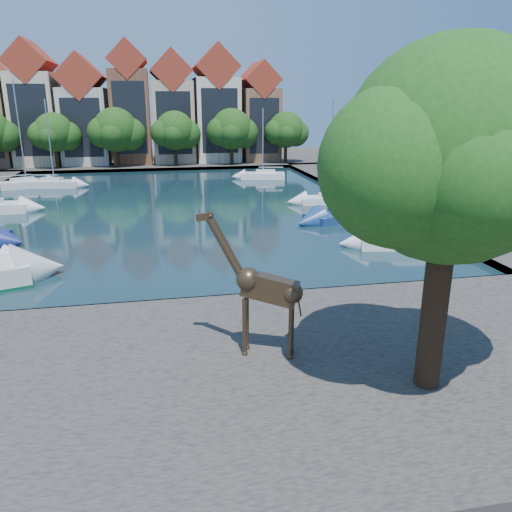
{
  "coord_description": "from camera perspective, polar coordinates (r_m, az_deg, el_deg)",
  "views": [
    {
      "loc": [
        -0.7,
        -21.94,
        9.3
      ],
      "look_at": [
        3.23,
        -2.0,
        2.96
      ],
      "focal_mm": 35.0,
      "sensor_mm": 36.0,
      "label": 1
    }
  ],
  "objects": [
    {
      "name": "townhouse_center",
      "position": [
        78.0,
        -14.13,
        16.15
      ],
      "size": [
        5.44,
        9.18,
        16.93
      ],
      "color": "brown",
      "rests_on": "far_quay"
    },
    {
      "name": "giraffe_statue",
      "position": [
        17.49,
        0.68,
        -3.61
      ],
      "size": [
        3.53,
        1.58,
        5.19
      ],
      "color": "#3D2E1E",
      "rests_on": "near_quay"
    },
    {
      "name": "sailboat_right_c",
      "position": [
        47.65,
        8.35,
        6.59
      ],
      "size": [
        5.7,
        2.17,
        9.33
      ],
      "color": "white",
      "rests_on": "water_basin"
    },
    {
      "name": "townhouse_east_inner",
      "position": [
        77.99,
        -9.52,
        15.95
      ],
      "size": [
        5.94,
        9.18,
        15.79
      ],
      "color": "tan",
      "rests_on": "far_quay"
    },
    {
      "name": "townhouse_east_mid",
      "position": [
        78.48,
        -4.59,
        16.41
      ],
      "size": [
        6.43,
        9.18,
        16.65
      ],
      "color": "beige",
      "rests_on": "far_quay"
    },
    {
      "name": "sailboat_right_d",
      "position": [
        62.14,
        0.78,
        9.35
      ],
      "size": [
        5.61,
        2.89,
        8.42
      ],
      "color": "white",
      "rests_on": "water_basin"
    },
    {
      "name": "far_tree_mid_east",
      "position": [
        72.61,
        -9.18,
        13.83
      ],
      "size": [
        7.02,
        5.4,
        7.52
      ],
      "color": "#332114",
      "rests_on": "far_quay"
    },
    {
      "name": "right_quay",
      "position": [
        53.41,
        17.94,
        6.74
      ],
      "size": [
        14.0,
        52.0,
        0.5
      ],
      "primitive_type": "cube",
      "color": "#4B4741",
      "rests_on": "ground"
    },
    {
      "name": "townhouse_east_end",
      "position": [
        79.52,
        0.26,
        15.75
      ],
      "size": [
        5.44,
        9.18,
        14.43
      ],
      "color": "brown",
      "rests_on": "far_quay"
    },
    {
      "name": "near_quay",
      "position": [
        17.48,
        -7.45,
        -14.02
      ],
      "size": [
        50.0,
        14.0,
        0.5
      ],
      "primitive_type": "cube",
      "color": "#4B4741",
      "rests_on": "ground"
    },
    {
      "name": "water_basin",
      "position": [
        46.87,
        -10.11,
        5.67
      ],
      "size": [
        38.0,
        50.0,
        0.08
      ],
      "primitive_type": "cube",
      "color": "black",
      "rests_on": "ground"
    },
    {
      "name": "sailboat_right_b",
      "position": [
        41.48,
        10.04,
        4.9
      ],
      "size": [
        7.32,
        5.13,
        9.34
      ],
      "color": "navy",
      "rests_on": "water_basin"
    },
    {
      "name": "ground",
      "position": [
        23.84,
        -8.62,
        -5.85
      ],
      "size": [
        160.0,
        160.0,
        0.0
      ],
      "primitive_type": "plane",
      "color": "#38332B",
      "rests_on": "ground"
    },
    {
      "name": "far_quay",
      "position": [
        78.46,
        -10.73,
        10.41
      ],
      "size": [
        60.0,
        16.0,
        0.5
      ],
      "primitive_type": "cube",
      "color": "#4B4741",
      "rests_on": "ground"
    },
    {
      "name": "sailboat_left_e",
      "position": [
        60.22,
        -22.04,
        7.84
      ],
      "size": [
        5.5,
        2.73,
        9.41
      ],
      "color": "silver",
      "rests_on": "water_basin"
    },
    {
      "name": "townhouse_west_mid",
      "position": [
        79.62,
        -23.83,
        15.16
      ],
      "size": [
        5.94,
        9.18,
        16.79
      ],
      "color": "beige",
      "rests_on": "far_quay"
    },
    {
      "name": "far_tree_far_east",
      "position": [
        74.95,
        3.51,
        14.07
      ],
      "size": [
        6.76,
        5.2,
        7.36
      ],
      "color": "#332114",
      "rests_on": "far_quay"
    },
    {
      "name": "far_tree_mid_west",
      "position": [
        72.73,
        -15.66,
        13.56
      ],
      "size": [
        7.8,
        6.0,
        8.0
      ],
      "color": "#332114",
      "rests_on": "far_quay"
    },
    {
      "name": "townhouse_west_inner",
      "position": [
        78.56,
        -18.97,
        15.01
      ],
      "size": [
        6.43,
        9.18,
        15.15
      ],
      "color": "beige",
      "rests_on": "far_quay"
    },
    {
      "name": "far_tree_east",
      "position": [
        73.35,
        -2.73,
        14.14
      ],
      "size": [
        7.54,
        5.8,
        7.84
      ],
      "color": "#332114",
      "rests_on": "far_quay"
    },
    {
      "name": "plane_tree",
      "position": [
        15.46,
        21.83,
        10.06
      ],
      "size": [
        8.32,
        6.4,
        10.62
      ],
      "color": "#332114",
      "rests_on": "near_quay"
    },
    {
      "name": "sailboat_left_d",
      "position": [
        61.3,
        -24.74,
        7.69
      ],
      "size": [
        5.94,
        4.12,
        11.36
      ],
      "color": "silver",
      "rests_on": "water_basin"
    },
    {
      "name": "far_tree_west",
      "position": [
        73.75,
        -22.01,
        12.83
      ],
      "size": [
        6.76,
        5.2,
        7.36
      ],
      "color": "#332114",
      "rests_on": "far_quay"
    },
    {
      "name": "sailboat_right_a",
      "position": [
        34.17,
        16.65,
        1.82
      ],
      "size": [
        6.34,
        3.21,
        9.01
      ],
      "color": "white",
      "rests_on": "water_basin"
    }
  ]
}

